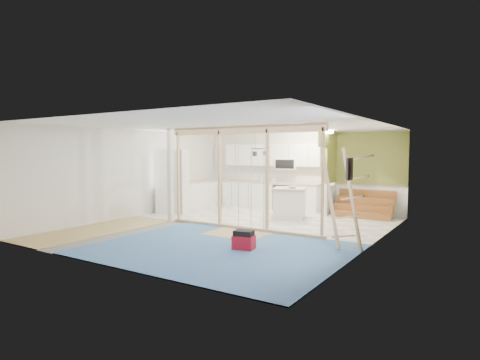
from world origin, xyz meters
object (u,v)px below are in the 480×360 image
Objects in this scene: fridge at (173,181)px; toolbox at (244,241)px; island at (290,204)px; ladder at (344,198)px.

toolbox is at bearing -57.68° from fridge.
fridge is 5.47m from toolbox.
fridge is at bearing 176.84° from island.
fridge is 1.00× the size of ladder.
ladder is (2.51, -2.80, 0.58)m from island.
island is (3.70, 0.90, -0.56)m from fridge.
island is 3.81m from ladder.
ladder reaches higher than fridge.
fridge reaches higher than toolbox.
island is at bearing -10.85° from fridge.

